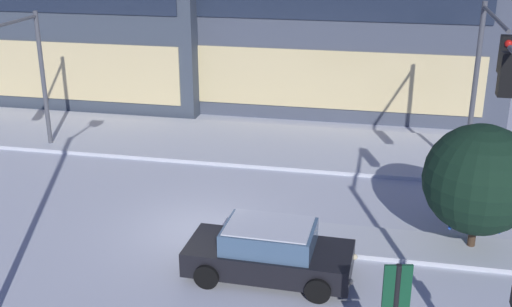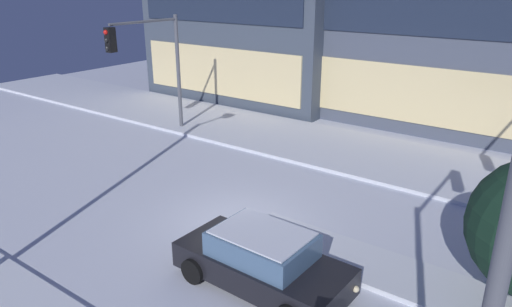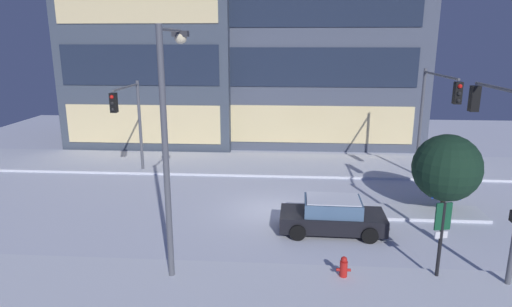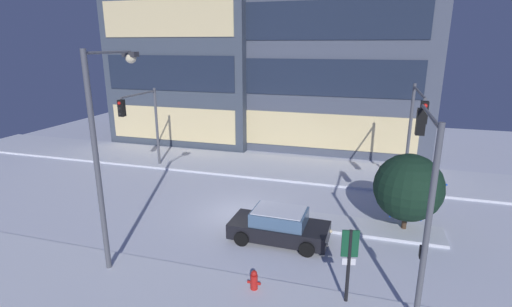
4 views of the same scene
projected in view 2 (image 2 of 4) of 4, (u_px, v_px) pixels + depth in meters
name	position (u px, v px, depth m)	size (l,w,h in m)	color
ground	(234.00, 222.00, 14.72)	(52.00, 52.00, 0.00)	silver
curb_strip_far	(346.00, 150.00, 20.69)	(52.00, 5.20, 0.14)	silver
median_strip	(400.00, 277.00, 11.88)	(9.00, 1.80, 0.14)	silver
car_near	(262.00, 261.00, 11.42)	(4.47, 2.16, 1.49)	black
traffic_light_corner_far_left	(150.00, 55.00, 21.25)	(0.32, 4.14, 5.55)	#565960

